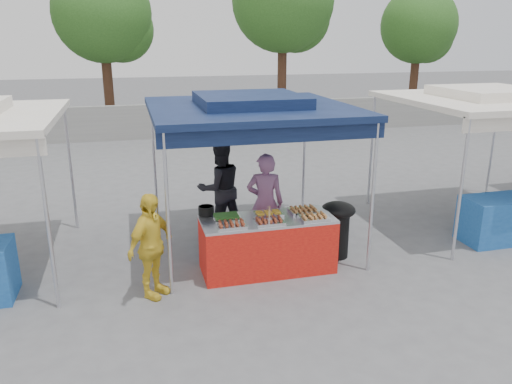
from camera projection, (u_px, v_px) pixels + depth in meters
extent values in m
plane|color=#5D5E60|center=(265.00, 267.00, 7.83)|extent=(80.00, 80.00, 0.00)
cube|color=gray|center=(184.00, 120.00, 17.82)|extent=(40.00, 0.25, 1.20)
cylinder|color=silver|center=(168.00, 217.00, 6.67)|extent=(0.05, 0.05, 2.30)
cylinder|color=silver|center=(372.00, 199.00, 7.38)|extent=(0.05, 0.05, 2.30)
cylinder|color=silver|center=(154.00, 164.00, 9.44)|extent=(0.05, 0.05, 2.30)
cylinder|color=silver|center=(304.00, 155.00, 10.15)|extent=(0.05, 0.05, 2.30)
cube|color=#101E43|center=(250.00, 108.00, 8.05)|extent=(3.20, 3.20, 0.10)
cube|color=#101E43|center=(250.00, 100.00, 8.02)|extent=(1.65, 1.65, 0.18)
cube|color=#101E43|center=(276.00, 134.00, 6.71)|extent=(3.20, 0.04, 0.25)
cylinder|color=silver|center=(48.00, 227.00, 6.31)|extent=(0.05, 0.05, 2.30)
cylinder|color=silver|center=(71.00, 169.00, 9.09)|extent=(0.05, 0.05, 2.30)
cylinder|color=silver|center=(461.00, 192.00, 7.74)|extent=(0.05, 0.05, 2.30)
cylinder|color=silver|center=(371.00, 151.00, 10.51)|extent=(0.05, 0.05, 2.30)
cylinder|color=silver|center=(493.00, 144.00, 11.22)|extent=(0.05, 0.05, 2.30)
cube|color=silver|center=(488.00, 100.00, 9.12)|extent=(3.20, 3.20, 0.10)
cube|color=silver|center=(489.00, 93.00, 9.08)|extent=(1.65, 1.65, 0.18)
cube|color=#205AA9|center=(512.00, 218.00, 8.78)|extent=(1.80, 0.70, 0.80)
cylinder|color=#43281A|center=(108.00, 80.00, 18.51)|extent=(0.36, 0.36, 3.84)
sphere|color=#2F6120|center=(102.00, 13.00, 17.81)|extent=(3.51, 3.51, 3.51)
sphere|color=#2F6120|center=(121.00, 29.00, 18.30)|extent=(2.41, 2.41, 2.41)
cylinder|color=#43281A|center=(282.00, 71.00, 19.88)|extent=(0.36, 0.36, 4.31)
sphere|color=#2F6120|center=(283.00, 0.00, 19.09)|extent=(3.94, 3.94, 3.94)
sphere|color=#2F6120|center=(296.00, 18.00, 19.60)|extent=(2.71, 2.71, 2.71)
cylinder|color=#43281A|center=(414.00, 77.00, 22.08)|extent=(0.36, 0.36, 3.54)
sphere|color=#2F6120|center=(419.00, 25.00, 21.44)|extent=(3.23, 3.23, 3.23)
sphere|color=#2F6120|center=(427.00, 37.00, 21.91)|extent=(2.22, 2.22, 2.22)
cube|color=red|center=(267.00, 245.00, 7.62)|extent=(2.00, 0.80, 0.81)
cube|color=silver|center=(268.00, 219.00, 7.49)|extent=(2.00, 0.80, 0.04)
cube|color=silver|center=(231.00, 226.00, 7.11)|extent=(0.42, 0.30, 0.05)
cube|color=maroon|center=(231.00, 223.00, 7.10)|extent=(0.35, 0.25, 0.02)
cube|color=silver|center=(269.00, 222.00, 7.24)|extent=(0.42, 0.30, 0.05)
cube|color=maroon|center=(269.00, 220.00, 7.23)|extent=(0.35, 0.25, 0.02)
cube|color=silver|center=(314.00, 218.00, 7.41)|extent=(0.42, 0.30, 0.05)
cube|color=#B6773E|center=(314.00, 216.00, 7.40)|extent=(0.35, 0.25, 0.02)
cube|color=silver|center=(226.00, 218.00, 7.42)|extent=(0.42, 0.30, 0.05)
cube|color=#295B1F|center=(226.00, 215.00, 7.41)|extent=(0.35, 0.25, 0.02)
cube|color=silver|center=(268.00, 214.00, 7.58)|extent=(0.42, 0.30, 0.05)
cube|color=gold|center=(268.00, 212.00, 7.56)|extent=(0.35, 0.25, 0.02)
cube|color=silver|center=(303.00, 211.00, 7.71)|extent=(0.42, 0.30, 0.05)
cube|color=#B6773E|center=(303.00, 209.00, 7.70)|extent=(0.35, 0.25, 0.02)
cylinder|color=black|center=(206.00, 211.00, 7.60)|extent=(0.24, 0.24, 0.14)
cylinder|color=silver|center=(269.00, 222.00, 7.19)|extent=(0.08, 0.08, 0.10)
cylinder|color=black|center=(337.00, 235.00, 8.11)|extent=(0.38, 0.38, 0.75)
ellipsoid|color=black|center=(338.00, 209.00, 7.98)|extent=(0.56, 0.56, 0.25)
cube|color=#143BA9|center=(224.00, 245.00, 8.23)|extent=(0.54, 0.38, 0.32)
cube|color=#143BA9|center=(277.00, 241.00, 8.45)|extent=(0.49, 0.34, 0.29)
cube|color=#143BA9|center=(277.00, 225.00, 8.36)|extent=(0.47, 0.33, 0.28)
imported|color=#8F5B84|center=(265.00, 203.00, 8.21)|extent=(0.69, 0.54, 1.67)
imported|color=black|center=(220.00, 188.00, 8.92)|extent=(0.95, 0.80, 1.72)
imported|color=yellow|center=(151.00, 246.00, 6.74)|extent=(0.85, 0.89, 1.49)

